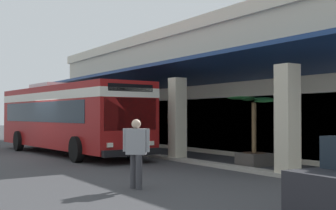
% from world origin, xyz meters
% --- Properties ---
extents(ground, '(120.00, 120.00, 0.00)m').
position_xyz_m(ground, '(0.00, 8.00, 0.00)').
color(ground, '#38383A').
extents(curb_strip, '(34.80, 0.50, 0.12)m').
position_xyz_m(curb_strip, '(-1.34, 3.61, 0.06)').
color(curb_strip, '#9E998E').
rests_on(curb_strip, ground).
extents(plaza_building, '(29.30, 16.68, 6.63)m').
position_xyz_m(plaza_building, '(-1.34, 13.24, 3.32)').
color(plaza_building, beige).
rests_on(plaza_building, ground).
extents(transit_bus, '(11.36, 3.38, 3.34)m').
position_xyz_m(transit_bus, '(-0.66, 0.97, 1.85)').
color(transit_bus, maroon).
rests_on(transit_bus, ground).
extents(pedestrian, '(0.54, 0.52, 1.71)m').
position_xyz_m(pedestrian, '(9.71, -1.02, 0.97)').
color(pedestrian, '#38383D').
rests_on(pedestrian, ground).
extents(potted_palm, '(1.53, 1.70, 2.52)m').
position_xyz_m(potted_palm, '(7.59, 4.94, 0.59)').
color(potted_palm, '#4C4742').
rests_on(potted_palm, ground).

